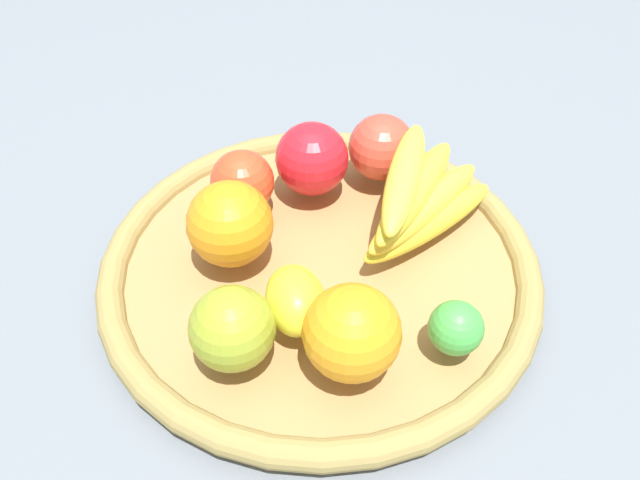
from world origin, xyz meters
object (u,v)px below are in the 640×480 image
(banana_bunch, at_px, (419,199))
(orange_1, at_px, (230,224))
(lemon_0, at_px, (295,300))
(orange_0, at_px, (352,333))
(apple_0, at_px, (232,328))
(apple_1, at_px, (242,182))
(apple_3, at_px, (312,159))
(lime_0, at_px, (456,328))
(apple_2, at_px, (382,147))

(banana_bunch, xyz_separation_m, orange_1, (-0.07, 0.17, 0.00))
(lemon_0, bearing_deg, banana_bunch, -34.05)
(orange_1, bearing_deg, banana_bunch, -67.17)
(banana_bunch, height_order, orange_0, orange_0)
(lemon_0, bearing_deg, orange_0, -123.65)
(orange_1, distance_m, apple_0, 0.12)
(lemon_0, relative_size, apple_1, 1.07)
(apple_3, relative_size, lime_0, 1.64)
(lemon_0, relative_size, orange_1, 0.86)
(orange_1, relative_size, apple_2, 1.14)
(apple_1, height_order, apple_3, apple_3)
(banana_bunch, height_order, apple_3, apple_3)
(lime_0, bearing_deg, apple_2, 22.03)
(orange_1, bearing_deg, lime_0, -108.05)
(banana_bunch, height_order, apple_0, banana_bunch)
(apple_3, bearing_deg, orange_0, -160.87)
(apple_3, distance_m, orange_0, 0.24)
(lime_0, bearing_deg, apple_3, 40.70)
(apple_0, bearing_deg, orange_1, 17.05)
(apple_3, bearing_deg, banana_bunch, -110.49)
(lime_0, distance_m, orange_0, 0.09)
(orange_1, height_order, apple_0, orange_1)
(apple_1, xyz_separation_m, orange_1, (-0.07, -0.01, 0.01))
(banana_bunch, bearing_deg, orange_0, 167.30)
(orange_0, bearing_deg, lime_0, -67.91)
(lemon_0, height_order, apple_1, apple_1)
(orange_0, bearing_deg, apple_1, 38.63)
(orange_1, height_order, orange_0, orange_1)
(banana_bunch, distance_m, orange_1, 0.19)
(apple_1, relative_size, apple_3, 0.85)
(apple_3, bearing_deg, apple_1, 124.11)
(banana_bunch, bearing_deg, apple_0, 143.83)
(banana_bunch, xyz_separation_m, lime_0, (-0.14, -0.04, -0.01))
(orange_1, height_order, apple_3, orange_1)
(orange_0, bearing_deg, apple_0, 96.13)
(apple_2, relative_size, lime_0, 1.53)
(apple_2, xyz_separation_m, apple_3, (-0.04, 0.07, 0.00))
(banana_bunch, bearing_deg, apple_1, 90.11)
(orange_1, relative_size, apple_0, 1.15)
(lime_0, bearing_deg, lemon_0, 88.95)
(orange_1, bearing_deg, apple_3, -25.73)
(apple_2, height_order, lime_0, apple_2)
(apple_2, xyz_separation_m, orange_0, (-0.26, -0.01, 0.00))
(lemon_0, bearing_deg, apple_3, 6.67)
(banana_bunch, relative_size, orange_1, 2.16)
(orange_1, xyz_separation_m, apple_0, (-0.12, -0.04, -0.01))
(lemon_0, bearing_deg, orange_1, 48.74)
(lime_0, bearing_deg, orange_0, 112.09)
(lemon_0, relative_size, apple_2, 0.98)
(orange_1, height_order, lime_0, orange_1)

